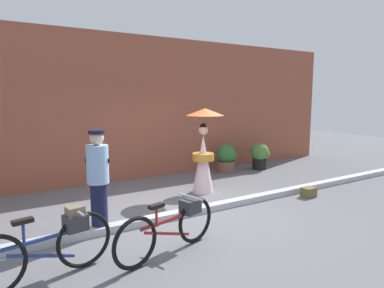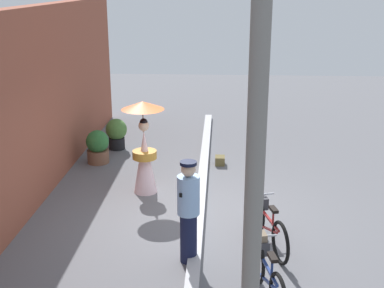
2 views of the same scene
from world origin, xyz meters
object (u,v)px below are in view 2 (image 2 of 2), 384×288
(bicycle_far_side, at_px, (267,222))
(person_with_parasol, at_px, (144,146))
(backpack_on_pavement, at_px, (220,160))
(person_officer, at_px, (188,210))
(potted_plant_by_door, at_px, (98,146))
(utility_pole, at_px, (255,180))
(bicycle_near_officer, at_px, (265,270))
(potted_plant_small, at_px, (117,132))

(bicycle_far_side, bearing_deg, person_with_parasol, 48.16)
(bicycle_far_side, relative_size, backpack_on_pavement, 5.99)
(person_officer, distance_m, person_with_parasol, 2.90)
(potted_plant_by_door, relative_size, utility_pole, 0.17)
(potted_plant_by_door, distance_m, utility_pole, 7.97)
(bicycle_far_side, bearing_deg, potted_plant_by_door, 44.22)
(bicycle_near_officer, xyz_separation_m, person_with_parasol, (3.60, 2.15, 0.54))
(bicycle_near_officer, distance_m, backpack_on_pavement, 5.37)
(bicycle_far_side, distance_m, backpack_on_pavement, 3.87)
(potted_plant_by_door, distance_m, potted_plant_small, 1.09)
(person_officer, bearing_deg, bicycle_near_officer, -129.77)
(potted_plant_small, xyz_separation_m, backpack_on_pavement, (-1.06, -2.66, -0.33))
(person_with_parasol, relative_size, backpack_on_pavement, 6.53)
(bicycle_far_side, distance_m, utility_pole, 3.85)
(person_officer, height_order, potted_plant_by_door, person_officer)
(bicycle_near_officer, height_order, person_with_parasol, person_with_parasol)
(bicycle_near_officer, xyz_separation_m, utility_pole, (-1.70, 0.32, 1.96))
(person_officer, xyz_separation_m, potted_plant_small, (5.47, 2.19, -0.43))
(person_with_parasol, distance_m, backpack_on_pavement, 2.46)
(bicycle_near_officer, xyz_separation_m, backpack_on_pavement, (5.32, 0.62, -0.33))
(bicycle_near_officer, bearing_deg, person_officer, 50.23)
(potted_plant_small, bearing_deg, bicycle_far_side, -144.67)
(potted_plant_small, distance_m, backpack_on_pavement, 2.88)
(bicycle_far_side, relative_size, person_with_parasol, 0.92)
(person_with_parasol, height_order, utility_pole, utility_pole)
(person_with_parasol, height_order, backpack_on_pavement, person_with_parasol)
(potted_plant_by_door, relative_size, backpack_on_pavement, 2.75)
(bicycle_near_officer, bearing_deg, potted_plant_small, 27.21)
(bicycle_far_side, relative_size, utility_pole, 0.36)
(potted_plant_by_door, bearing_deg, backpack_on_pavement, -89.83)
(backpack_on_pavement, bearing_deg, bicycle_near_officer, -173.36)
(person_with_parasol, relative_size, potted_plant_small, 2.37)
(bicycle_far_side, bearing_deg, bicycle_near_officer, 174.53)
(bicycle_near_officer, distance_m, person_with_parasol, 4.23)
(bicycle_near_officer, distance_m, bicycle_far_side, 1.55)
(bicycle_far_side, height_order, backpack_on_pavement, bicycle_far_side)
(potted_plant_small, distance_m, utility_pole, 8.83)
(potted_plant_by_door, distance_m, backpack_on_pavement, 2.92)
(person_officer, height_order, potted_plant_small, person_officer)
(person_with_parasol, height_order, potted_plant_by_door, person_with_parasol)
(person_with_parasol, bearing_deg, potted_plant_small, 22.10)
(potted_plant_small, height_order, utility_pole, utility_pole)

